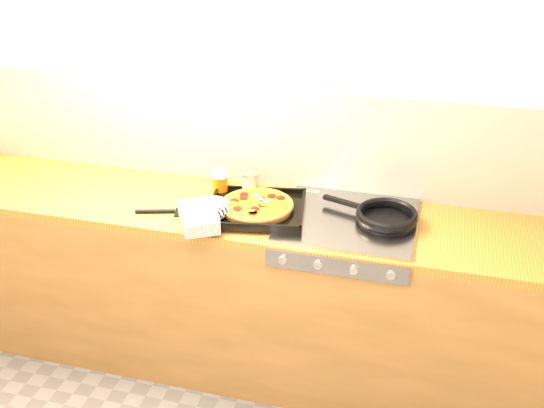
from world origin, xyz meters
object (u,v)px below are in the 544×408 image
(pizza_on_tray, at_px, (241,209))
(tomato_can, at_px, (250,184))
(juice_glass, at_px, (220,182))
(frying_pan, at_px, (385,216))

(pizza_on_tray, xyz_separation_m, tomato_can, (-0.03, 0.23, 0.01))
(tomato_can, bearing_deg, juice_glass, -165.44)
(juice_glass, bearing_deg, tomato_can, 14.56)
(pizza_on_tray, xyz_separation_m, frying_pan, (0.64, 0.11, -0.01))
(pizza_on_tray, height_order, tomato_can, tomato_can)
(pizza_on_tray, bearing_deg, frying_pan, 9.56)
(pizza_on_tray, relative_size, frying_pan, 1.21)
(pizza_on_tray, distance_m, juice_glass, 0.26)
(frying_pan, relative_size, tomato_can, 4.09)
(tomato_can, bearing_deg, pizza_on_tray, -83.74)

